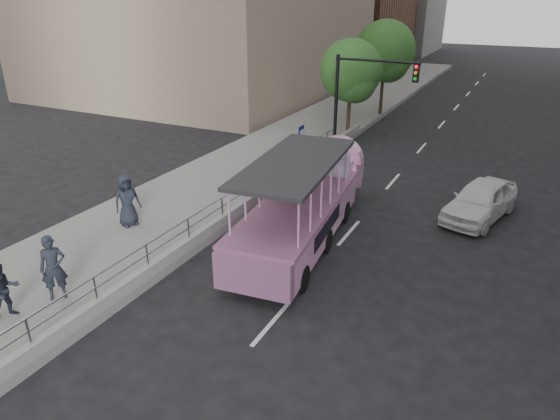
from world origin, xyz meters
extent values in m
plane|color=black|center=(0.00, 0.00, 0.00)|extent=(160.00, 160.00, 0.00)
cube|color=gray|center=(-5.75, 10.00, 0.15)|extent=(5.50, 80.00, 0.30)
cube|color=gray|center=(-3.12, 2.00, 0.48)|extent=(0.24, 30.00, 0.36)
cylinder|color=silver|center=(-3.12, -6.00, 1.01)|extent=(0.07, 0.07, 0.70)
cylinder|color=silver|center=(-3.12, -4.00, 1.01)|extent=(0.07, 0.07, 0.70)
cylinder|color=silver|center=(-3.12, -2.00, 1.01)|extent=(0.07, 0.07, 0.70)
cylinder|color=silver|center=(-3.12, 0.00, 1.01)|extent=(0.07, 0.07, 0.70)
cylinder|color=silver|center=(-3.12, 2.00, 1.01)|extent=(0.07, 0.07, 0.70)
cylinder|color=silver|center=(-3.12, 4.00, 1.01)|extent=(0.07, 0.07, 0.70)
cylinder|color=silver|center=(-3.12, 6.00, 1.01)|extent=(0.07, 0.07, 0.70)
cylinder|color=silver|center=(-3.12, 8.00, 1.01)|extent=(0.07, 0.07, 0.70)
cylinder|color=silver|center=(-3.12, 10.00, 1.01)|extent=(0.07, 0.07, 0.70)
cylinder|color=silver|center=(-3.12, 12.00, 1.01)|extent=(0.07, 0.07, 0.70)
cylinder|color=silver|center=(-3.12, 2.00, 1.01)|extent=(0.06, 22.00, 0.06)
cylinder|color=silver|center=(-3.12, 2.00, 1.34)|extent=(0.06, 22.00, 0.06)
cylinder|color=black|center=(-0.97, -0.48, 0.41)|extent=(0.41, 0.85, 0.82)
cylinder|color=black|center=(1.02, -0.26, 0.41)|extent=(0.41, 0.85, 0.82)
cylinder|color=black|center=(-1.25, 2.06, 0.41)|extent=(0.41, 0.85, 0.82)
cylinder|color=black|center=(0.74, 2.28, 0.41)|extent=(0.41, 0.85, 0.82)
cylinder|color=black|center=(-1.53, 4.60, 0.41)|extent=(0.41, 0.85, 0.82)
cylinder|color=black|center=(0.46, 4.82, 0.41)|extent=(0.41, 0.85, 0.82)
cube|color=#DB8BBF|center=(-0.27, 2.35, 0.94)|extent=(3.09, 7.69, 1.14)
cube|color=#DB8BBF|center=(-0.75, 6.70, 1.16)|extent=(2.43, 2.17, 1.42)
cylinder|color=#DB8BBF|center=(-0.84, 7.47, 1.44)|extent=(2.20, 0.87, 2.14)
cube|color=#8B5177|center=(0.15, -1.50, 0.94)|extent=(2.30, 0.57, 1.14)
cube|color=#8B5177|center=(-0.27, 2.35, 1.56)|extent=(3.22, 7.97, 0.11)
cube|color=#242427|center=(-0.23, 1.99, 3.09)|extent=(3.06, 6.25, 0.13)
cube|color=#93A2AE|center=(-0.58, 5.12, 2.12)|extent=(2.11, 0.42, 0.96)
cube|color=#DB8BBF|center=(-0.62, 5.52, 1.84)|extent=(2.09, 1.13, 0.46)
imported|color=white|center=(4.99, 7.52, 0.73)|extent=(2.76, 4.57, 1.46)
imported|color=#20252F|center=(-4.58, -4.01, 1.23)|extent=(0.79, 0.81, 1.87)
imported|color=#20252F|center=(-5.00, -5.21, 1.09)|extent=(0.81, 0.92, 1.57)
imported|color=#20252F|center=(-6.11, 0.47, 1.24)|extent=(0.94, 1.09, 1.89)
cylinder|color=black|center=(-2.82, 8.07, 1.18)|extent=(0.08, 0.08, 2.37)
cube|color=#0D115F|center=(-2.82, 8.07, 2.18)|extent=(0.03, 0.59, 0.85)
cube|color=white|center=(-2.79, 8.07, 2.18)|extent=(0.02, 0.38, 0.52)
cylinder|color=black|center=(-2.90, 12.50, 2.60)|extent=(0.18, 0.18, 5.20)
cylinder|color=black|center=(-0.90, 12.50, 5.00)|extent=(4.20, 0.12, 0.12)
cube|color=black|center=(1.00, 12.50, 4.55)|extent=(0.28, 0.22, 0.85)
sphere|color=red|center=(1.00, 12.37, 4.85)|extent=(0.16, 0.16, 0.16)
cylinder|color=#342017|center=(-3.40, 16.00, 1.54)|extent=(0.22, 0.22, 3.08)
sphere|color=#316227|center=(-3.40, 16.00, 3.96)|extent=(3.52, 3.52, 3.52)
sphere|color=#316227|center=(-3.00, 15.70, 3.41)|extent=(2.42, 2.42, 2.42)
cylinder|color=#342017|center=(-3.20, 22.00, 1.74)|extent=(0.22, 0.22, 3.47)
sphere|color=#316227|center=(-3.20, 22.00, 4.46)|extent=(3.97, 3.97, 3.97)
sphere|color=#316227|center=(-2.80, 21.70, 3.84)|extent=(2.73, 2.73, 2.73)
camera|label=1|loc=(6.12, -11.62, 8.05)|focal=32.00mm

